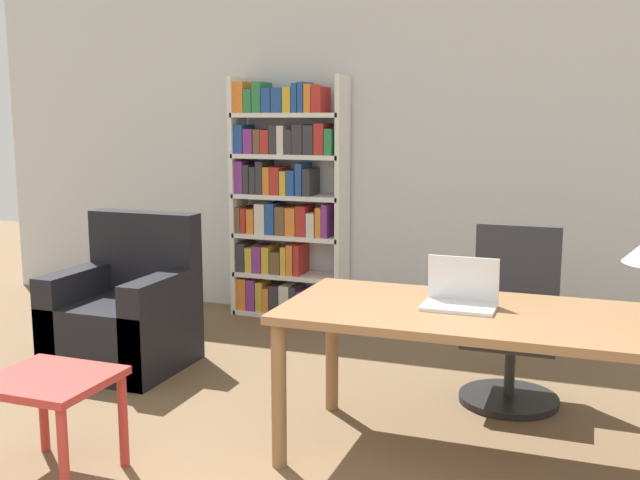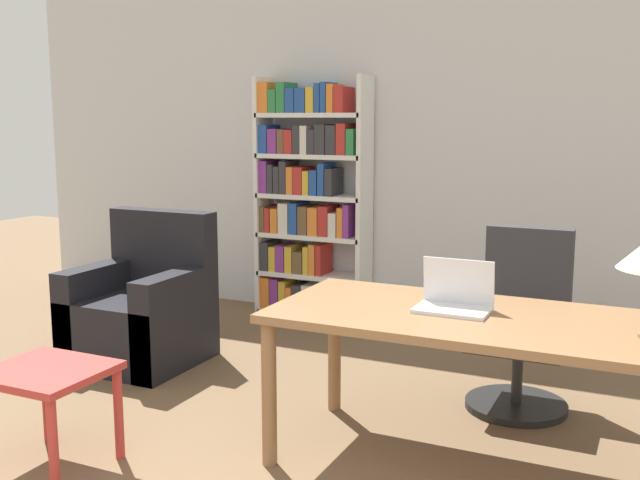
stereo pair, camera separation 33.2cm
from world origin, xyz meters
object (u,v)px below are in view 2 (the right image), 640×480
(side_table_blue, at_px, (47,385))
(bookshelf, at_px, (306,199))
(office_chair, at_px, (522,330))
(armchair, at_px, (142,313))
(desk, at_px, (482,334))
(laptop, at_px, (454,299))

(side_table_blue, distance_m, bookshelf, 2.99)
(office_chair, relative_size, side_table_blue, 1.89)
(armchair, height_order, bookshelf, bookshelf)
(armchair, bearing_deg, desk, -14.09)
(side_table_blue, height_order, bookshelf, bookshelf)
(armchair, bearing_deg, side_table_blue, -67.37)
(laptop, bearing_deg, office_chair, 78.87)
(office_chair, distance_m, bookshelf, 2.36)
(side_table_blue, bearing_deg, laptop, 27.52)
(desk, distance_m, office_chair, 0.91)
(office_chair, xyz_separation_m, side_table_blue, (-1.82, -1.70, -0.04))
(desk, bearing_deg, bookshelf, 132.25)
(desk, relative_size, side_table_blue, 3.62)
(laptop, relative_size, bookshelf, 0.17)
(side_table_blue, distance_m, armchair, 1.54)
(laptop, height_order, side_table_blue, laptop)
(desk, relative_size, armchair, 1.93)
(armchair, bearing_deg, bookshelf, 72.87)
(desk, xyz_separation_m, armchair, (-2.39, 0.60, -0.32))
(desk, height_order, armchair, armchair)
(office_chair, bearing_deg, desk, -91.48)
(desk, bearing_deg, side_table_blue, -155.47)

